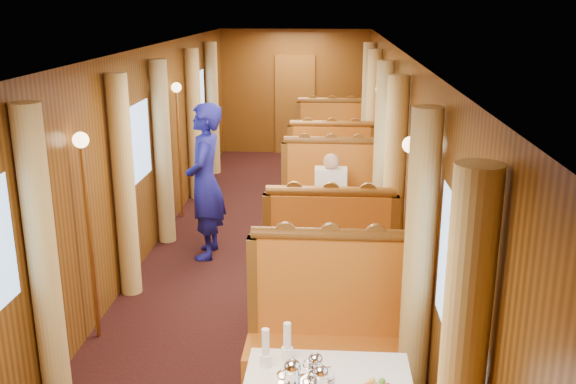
# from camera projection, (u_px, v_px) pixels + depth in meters

# --- Properties ---
(floor) EXTENTS (3.00, 12.00, 0.01)m
(floor) POSITION_uv_depth(u_px,v_px,m) (266.00, 266.00, 7.60)
(floor) COLOR black
(floor) RESTS_ON ground
(ceiling) EXTENTS (3.00, 12.00, 0.01)m
(ceiling) POSITION_uv_depth(u_px,v_px,m) (264.00, 52.00, 6.89)
(ceiling) COLOR silver
(ceiling) RESTS_ON wall_left
(wall_far) EXTENTS (3.00, 0.01, 2.50)m
(wall_far) POSITION_uv_depth(u_px,v_px,m) (295.00, 92.00, 12.99)
(wall_far) COLOR brown
(wall_far) RESTS_ON floor
(wall_left) EXTENTS (0.01, 12.00, 2.50)m
(wall_left) POSITION_uv_depth(u_px,v_px,m) (135.00, 162.00, 7.34)
(wall_left) COLOR brown
(wall_left) RESTS_ON floor
(wall_right) EXTENTS (0.01, 12.00, 2.50)m
(wall_right) POSITION_uv_depth(u_px,v_px,m) (398.00, 167.00, 7.15)
(wall_right) COLOR brown
(wall_right) RESTS_ON floor
(doorway_far) EXTENTS (0.80, 0.04, 2.00)m
(doorway_far) POSITION_uv_depth(u_px,v_px,m) (295.00, 105.00, 13.03)
(doorway_far) COLOR brown
(doorway_far) RESTS_ON floor
(banquette_near_aft) EXTENTS (1.30, 0.55, 1.34)m
(banquette_near_aft) POSITION_uv_depth(u_px,v_px,m) (328.00, 344.00, 5.06)
(banquette_near_aft) COLOR #A94012
(banquette_near_aft) RESTS_ON floor
(table_mid) EXTENTS (1.05, 0.72, 0.75)m
(table_mid) POSITION_uv_depth(u_px,v_px,m) (330.00, 238.00, 7.45)
(table_mid) COLOR white
(table_mid) RESTS_ON floor
(banquette_mid_fwd) EXTENTS (1.30, 0.55, 1.34)m
(banquette_mid_fwd) POSITION_uv_depth(u_px,v_px,m) (329.00, 269.00, 6.47)
(banquette_mid_fwd) COLOR #A94012
(banquette_mid_fwd) RESTS_ON floor
(banquette_mid_aft) EXTENTS (1.30, 0.55, 1.34)m
(banquette_mid_aft) POSITION_uv_depth(u_px,v_px,m) (330.00, 208.00, 8.41)
(banquette_mid_aft) COLOR #A94012
(banquette_mid_aft) RESTS_ON floor
(table_far) EXTENTS (1.05, 0.72, 0.75)m
(table_far) POSITION_uv_depth(u_px,v_px,m) (331.00, 165.00, 10.80)
(table_far) COLOR white
(table_far) RESTS_ON floor
(banquette_far_fwd) EXTENTS (1.30, 0.55, 1.34)m
(banquette_far_fwd) POSITION_uv_depth(u_px,v_px,m) (331.00, 178.00, 9.81)
(banquette_far_fwd) COLOR #A94012
(banquette_far_fwd) RESTS_ON floor
(banquette_far_aft) EXTENTS (1.30, 0.55, 1.34)m
(banquette_far_aft) POSITION_uv_depth(u_px,v_px,m) (331.00, 149.00, 11.75)
(banquette_far_aft) COLOR #A94012
(banquette_far_aft) RESTS_ON floor
(teapot_left) EXTENTS (0.19, 0.16, 0.14)m
(teapot_left) POSITION_uv_depth(u_px,v_px,m) (292.00, 377.00, 3.90)
(teapot_left) COLOR silver
(teapot_left) RESTS_ON tea_tray
(teapot_right) EXTENTS (0.18, 0.15, 0.13)m
(teapot_right) POSITION_uv_depth(u_px,v_px,m) (321.00, 382.00, 3.87)
(teapot_right) COLOR silver
(teapot_right) RESTS_ON tea_tray
(teapot_back) EXTENTS (0.19, 0.16, 0.13)m
(teapot_back) POSITION_uv_depth(u_px,v_px,m) (315.00, 369.00, 4.01)
(teapot_back) COLOR silver
(teapot_back) RESTS_ON tea_tray
(cup_inboard) EXTENTS (0.08, 0.08, 0.26)m
(cup_inboard) POSITION_uv_depth(u_px,v_px,m) (266.00, 351.00, 4.13)
(cup_inboard) COLOR white
(cup_inboard) RESTS_ON table_near
(cup_outboard) EXTENTS (0.08, 0.08, 0.26)m
(cup_outboard) POSITION_uv_depth(u_px,v_px,m) (287.00, 345.00, 4.20)
(cup_outboard) COLOR white
(cup_outboard) RESTS_ON table_near
(rose_vase_mid) EXTENTS (0.06, 0.06, 0.36)m
(rose_vase_mid) POSITION_uv_depth(u_px,v_px,m) (333.00, 193.00, 7.27)
(rose_vase_mid) COLOR silver
(rose_vase_mid) RESTS_ON table_mid
(rose_vase_far) EXTENTS (0.06, 0.06, 0.36)m
(rose_vase_far) POSITION_uv_depth(u_px,v_px,m) (331.00, 133.00, 10.64)
(rose_vase_far) COLOR silver
(rose_vase_far) RESTS_ON table_far
(curtain_left_near_b) EXTENTS (0.22, 0.22, 2.35)m
(curtain_left_near_b) POSITION_uv_depth(u_px,v_px,m) (43.00, 260.00, 4.76)
(curtain_left_near_b) COLOR tan
(curtain_left_near_b) RESTS_ON floor
(window_right_near) EXTENTS (0.01, 1.20, 0.90)m
(window_right_near) POSITION_uv_depth(u_px,v_px,m) (456.00, 281.00, 3.75)
(window_right_near) COLOR #80ADE4
(window_right_near) RESTS_ON wall_right
(curtain_right_near_b) EXTENTS (0.22, 0.22, 2.35)m
(curtain_right_near_b) POSITION_uv_depth(u_px,v_px,m) (418.00, 270.00, 4.58)
(curtain_right_near_b) COLOR tan
(curtain_right_near_b) RESTS_ON floor
(window_left_mid) EXTENTS (0.01, 1.20, 0.90)m
(window_left_mid) POSITION_uv_depth(u_px,v_px,m) (135.00, 145.00, 7.29)
(window_left_mid) COLOR #80ADE4
(window_left_mid) RESTS_ON wall_left
(curtain_left_mid_a) EXTENTS (0.22, 0.22, 2.35)m
(curtain_left_mid_a) POSITION_uv_depth(u_px,v_px,m) (124.00, 188.00, 6.61)
(curtain_left_mid_a) COLOR tan
(curtain_left_mid_a) RESTS_ON floor
(curtain_left_mid_b) EXTENTS (0.22, 0.22, 2.35)m
(curtain_left_mid_b) POSITION_uv_depth(u_px,v_px,m) (163.00, 153.00, 8.10)
(curtain_left_mid_b) COLOR tan
(curtain_left_mid_b) RESTS_ON floor
(window_right_mid) EXTENTS (0.01, 1.20, 0.90)m
(window_right_mid) POSITION_uv_depth(u_px,v_px,m) (398.00, 149.00, 7.10)
(window_right_mid) COLOR #80ADE4
(window_right_mid) RESTS_ON wall_right
(curtain_right_mid_a) EXTENTS (0.22, 0.22, 2.35)m
(curtain_right_mid_a) POSITION_uv_depth(u_px,v_px,m) (394.00, 193.00, 6.43)
(curtain_right_mid_a) COLOR tan
(curtain_right_mid_a) RESTS_ON floor
(curtain_right_mid_b) EXTENTS (0.22, 0.22, 2.35)m
(curtain_right_mid_b) POSITION_uv_depth(u_px,v_px,m) (382.00, 157.00, 7.93)
(curtain_right_mid_b) COLOR tan
(curtain_right_mid_b) RESTS_ON floor
(window_left_far) EXTENTS (0.01, 1.20, 0.90)m
(window_left_far) POSITION_uv_depth(u_px,v_px,m) (197.00, 100.00, 10.63)
(window_left_far) COLOR #80ADE4
(window_left_far) RESTS_ON wall_left
(curtain_left_far_a) EXTENTS (0.22, 0.22, 2.35)m
(curtain_left_far_a) POSITION_uv_depth(u_px,v_px,m) (194.00, 125.00, 9.96)
(curtain_left_far_a) COLOR tan
(curtain_left_far_a) RESTS_ON floor
(curtain_left_far_b) EXTENTS (0.22, 0.22, 2.35)m
(curtain_left_far_b) POSITION_uv_depth(u_px,v_px,m) (212.00, 109.00, 11.45)
(curtain_left_far_b) COLOR tan
(curtain_left_far_b) RESTS_ON floor
(window_right_far) EXTENTS (0.01, 1.20, 0.90)m
(window_right_far) POSITION_uv_depth(u_px,v_px,m) (377.00, 102.00, 10.44)
(window_right_far) COLOR #80ADE4
(window_right_far) RESTS_ON wall_right
(curtain_right_far_a) EXTENTS (0.22, 0.22, 2.35)m
(curtain_right_far_a) POSITION_uv_depth(u_px,v_px,m) (373.00, 127.00, 9.78)
(curtain_right_far_a) COLOR tan
(curtain_right_far_a) RESTS_ON floor
(curtain_right_far_b) EXTENTS (0.22, 0.22, 2.35)m
(curtain_right_far_b) POSITION_uv_depth(u_px,v_px,m) (368.00, 111.00, 11.27)
(curtain_right_far_b) COLOR tan
(curtain_right_far_b) RESTS_ON floor
(sconce_left_fore) EXTENTS (0.14, 0.14, 1.95)m
(sconce_left_fore) POSITION_uv_depth(u_px,v_px,m) (86.00, 195.00, 5.63)
(sconce_left_fore) COLOR #BF8C3F
(sconce_left_fore) RESTS_ON floor
(sconce_right_fore) EXTENTS (0.14, 0.14, 1.95)m
(sconce_right_fore) POSITION_uv_depth(u_px,v_px,m) (407.00, 202.00, 5.45)
(sconce_right_fore) COLOR #BF8C3F
(sconce_right_fore) RESTS_ON floor
(sconce_left_aft) EXTENTS (0.14, 0.14, 1.95)m
(sconce_left_aft) POSITION_uv_depth(u_px,v_px,m) (178.00, 123.00, 8.97)
(sconce_left_aft) COLOR #BF8C3F
(sconce_left_aft) RESTS_ON floor
(sconce_right_aft) EXTENTS (0.14, 0.14, 1.95)m
(sconce_right_aft) POSITION_uv_depth(u_px,v_px,m) (379.00, 125.00, 8.79)
(sconce_right_aft) COLOR #BF8C3F
(sconce_right_aft) RESTS_ON floor
(steward) EXTENTS (0.48, 0.70, 1.89)m
(steward) POSITION_uv_depth(u_px,v_px,m) (205.00, 182.00, 7.68)
(steward) COLOR navy
(steward) RESTS_ON floor
(passenger) EXTENTS (0.40, 0.44, 0.76)m
(passenger) POSITION_uv_depth(u_px,v_px,m) (331.00, 191.00, 8.03)
(passenger) COLOR beige
(passenger) RESTS_ON banquette_mid_aft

